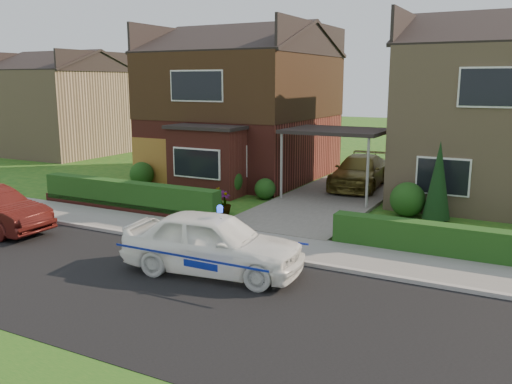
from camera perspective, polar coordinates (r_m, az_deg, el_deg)
The scene contains 23 objects.
ground at distance 12.42m, azimuth -9.37°, elevation -10.30°, with size 120.00×120.00×0.00m, color #1A5416.
road at distance 12.42m, azimuth -9.37°, elevation -10.30°, with size 60.00×6.00×0.02m, color black.
kerb at distance 14.79m, azimuth -2.22°, elevation -6.29°, with size 60.00×0.16×0.12m, color #9E9993.
sidewalk at distance 15.66m, azimuth -0.29°, elevation -5.28°, with size 60.00×2.00×0.10m, color slate.
driveway at distance 21.80m, azimuth 8.27°, elevation -0.53°, with size 3.80×12.00×0.12m, color #666059.
house_left at distance 26.37m, azimuth -1.39°, elevation 9.90°, with size 7.50×9.53×7.25m.
house_right at distance 23.17m, azimuth 24.92°, elevation 8.23°, with size 7.50×8.06×7.25m.
carport_link at distance 21.37m, azimuth 8.43°, elevation 6.27°, with size 3.80×3.00×2.77m.
garage_door at distance 24.72m, azimuth -10.85°, elevation 3.15°, with size 2.20×0.10×2.10m, color #9A6121.
dwarf_wall at distance 19.82m, azimuth -13.58°, elevation -1.61°, with size 7.70×0.25×0.36m, color maroon.
hedge_left at distance 19.97m, azimuth -13.27°, elevation -2.02°, with size 7.50×0.55×0.90m, color #163A12.
hedge_right at distance 15.24m, azimuth 21.86°, elevation -6.83°, with size 7.50×0.55×0.80m, color #163A12.
shrub_left_far at distance 24.60m, azimuth -11.93°, elevation 1.86°, with size 1.08×1.08×1.08m, color #163A12.
shrub_left_mid at distance 21.84m, azimuth -3.14°, elevation 1.20°, with size 1.32×1.32×1.32m, color #163A12.
shrub_left_near at distance 21.39m, azimuth 0.96°, elevation 0.34°, with size 0.84×0.84×0.84m, color #163A12.
shrub_right_near at distance 19.34m, azimuth 15.67°, elevation -0.77°, with size 1.20×1.20×1.20m, color #163A12.
conifer_a at distance 18.84m, azimuth 18.62°, elevation 0.91°, with size 0.90×0.90×2.60m, color black.
neighbour_left at distance 36.97m, azimuth -19.51°, elevation 7.86°, with size 6.50×7.00×5.20m, color tan.
police_car at distance 13.17m, azimuth -4.55°, elevation -5.39°, with size 4.09×4.64×1.68m.
driveway_car at distance 23.56m, azimuth 10.85°, elevation 2.11°, with size 1.89×4.65×1.35m, color brown.
potted_plant_a at distance 19.17m, azimuth -6.19°, elevation -1.14°, with size 0.41×0.28×0.78m, color gray.
potted_plant_b at distance 19.64m, azimuth -4.43°, elevation -0.72°, with size 0.37×0.46×0.84m, color gray.
potted_plant_c at distance 18.90m, azimuth -3.36°, elevation -1.18°, with size 0.47×0.47×0.85m, color gray.
Camera 1 is at (7.05, -9.12, 4.60)m, focal length 38.00 mm.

